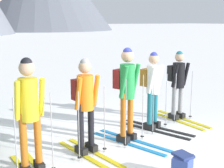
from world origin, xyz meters
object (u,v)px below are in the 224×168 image
Objects in this scene: skier_in_orange at (85,101)px; skier_in_white at (152,87)px; backpack_on_snow_front at (182,166)px; skier_in_black at (178,82)px; skier_in_yellow at (29,109)px; skier_in_green at (127,89)px.

skier_in_white is at bearing 12.75° from skier_in_orange.
skier_in_orange is at bearing 119.52° from backpack_on_snow_front.
skier_in_black is (0.92, 0.23, -0.03)m from skier_in_white.
skier_in_green reaches higher than skier_in_yellow.
skier_in_yellow is 3.79m from skier_in_black.
skier_in_green is at bearing -160.07° from skier_in_white.
skier_in_yellow is 1.07× the size of skier_in_white.
skier_in_yellow is at bearing 145.20° from backpack_on_snow_front.
skier_in_orange is at bearing 11.78° from skier_in_yellow.
skier_in_green is 1.09× the size of skier_in_white.
skier_in_orange is 4.25× the size of backpack_on_snow_front.
skier_in_green is 1.86m from skier_in_black.
skier_in_orange reaches higher than skier_in_black.
skier_in_white is at bearing 19.93° from skier_in_green.
skier_in_black reaches higher than backpack_on_snow_front.
skier_in_white is 2.24m from backpack_on_snow_front.
skier_in_orange is (1.02, 0.21, -0.07)m from skier_in_yellow.
skier_in_white is (1.76, 0.40, -0.02)m from skier_in_orange.
skier_in_green reaches higher than skier_in_black.
skier_in_black is 2.90m from backpack_on_snow_front.
skier_in_yellow is at bearing -168.22° from skier_in_orange.
skier_in_white is 1.02× the size of skier_in_black.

